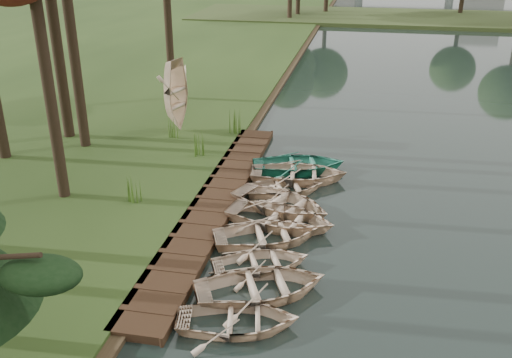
% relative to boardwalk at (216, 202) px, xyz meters
% --- Properties ---
extents(ground, '(300.00, 300.00, 0.00)m').
position_rel_boardwalk_xyz_m(ground, '(1.60, 0.00, -0.15)').
color(ground, '#3D2F1D').
extents(boardwalk, '(1.60, 16.00, 0.30)m').
position_rel_boardwalk_xyz_m(boardwalk, '(0.00, 0.00, 0.00)').
color(boardwalk, '#342114').
rests_on(boardwalk, ground).
extents(peninsula, '(50.00, 14.00, 0.45)m').
position_rel_boardwalk_xyz_m(peninsula, '(9.60, 50.00, 0.08)').
color(peninsula, '#36451E').
rests_on(peninsula, ground).
extents(rowboat_0, '(3.58, 2.87, 0.66)m').
position_rel_boardwalk_xyz_m(rowboat_0, '(2.44, -6.92, 0.23)').
color(rowboat_0, beige).
rests_on(rowboat_0, water).
extents(rowboat_1, '(4.56, 4.01, 0.78)m').
position_rel_boardwalk_xyz_m(rowboat_1, '(2.77, -5.38, 0.29)').
color(rowboat_1, beige).
rests_on(rowboat_1, water).
extents(rowboat_2, '(3.62, 3.19, 0.62)m').
position_rel_boardwalk_xyz_m(rowboat_2, '(2.51, -4.06, 0.21)').
color(rowboat_2, beige).
rests_on(rowboat_2, water).
extents(rowboat_3, '(4.33, 3.76, 0.75)m').
position_rel_boardwalk_xyz_m(rowboat_3, '(2.41, -2.41, 0.27)').
color(rowboat_3, beige).
rests_on(rowboat_3, water).
extents(rowboat_4, '(4.36, 3.51, 0.80)m').
position_rel_boardwalk_xyz_m(rowboat_4, '(2.64, -1.18, 0.30)').
color(rowboat_4, beige).
rests_on(rowboat_4, water).
extents(rowboat_5, '(4.65, 4.08, 0.80)m').
position_rel_boardwalk_xyz_m(rowboat_5, '(2.47, -0.03, 0.30)').
color(rowboat_5, beige).
rests_on(rowboat_5, water).
extents(rowboat_6, '(3.69, 3.20, 0.64)m').
position_rel_boardwalk_xyz_m(rowboat_6, '(2.40, 1.49, 0.22)').
color(rowboat_6, beige).
rests_on(rowboat_6, water).
extents(rowboat_7, '(4.30, 3.33, 0.82)m').
position_rel_boardwalk_xyz_m(rowboat_7, '(2.76, 2.78, 0.31)').
color(rowboat_7, beige).
rests_on(rowboat_7, water).
extents(rowboat_8, '(4.52, 3.74, 0.81)m').
position_rel_boardwalk_xyz_m(rowboat_8, '(2.65, 3.76, 0.30)').
color(rowboat_8, '#328B71').
rests_on(rowboat_8, water).
extents(stored_rowboat, '(4.06, 3.29, 0.74)m').
position_rel_boardwalk_xyz_m(stored_rowboat, '(-3.86, 7.26, 0.52)').
color(stored_rowboat, beige).
rests_on(stored_rowboat, bank).
extents(reeds_0, '(0.60, 0.60, 1.02)m').
position_rel_boardwalk_xyz_m(reeds_0, '(-2.86, -0.74, 0.66)').
color(reeds_0, '#3F661E').
rests_on(reeds_0, bank).
extents(reeds_1, '(0.60, 0.60, 1.14)m').
position_rel_boardwalk_xyz_m(reeds_1, '(-1.82, 3.97, 0.72)').
color(reeds_1, '#3F661E').
rests_on(reeds_1, bank).
extents(reeds_2, '(0.60, 0.60, 1.10)m').
position_rel_boardwalk_xyz_m(reeds_2, '(-3.75, 5.99, 0.70)').
color(reeds_2, '#3F661E').
rests_on(reeds_2, bank).
extents(reeds_3, '(0.60, 0.60, 1.14)m').
position_rel_boardwalk_xyz_m(reeds_3, '(-1.00, 7.33, 0.72)').
color(reeds_3, '#3F661E').
rests_on(reeds_3, bank).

